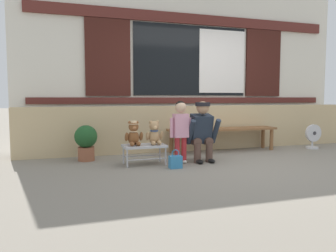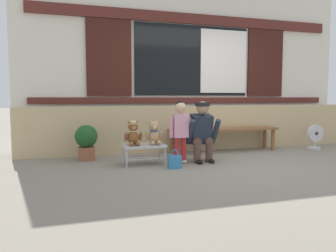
% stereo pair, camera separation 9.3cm
% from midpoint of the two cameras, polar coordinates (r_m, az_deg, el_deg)
% --- Properties ---
extents(ground_plane, '(60.00, 60.00, 0.00)m').
position_cam_midpoint_polar(ground_plane, '(5.23, 12.09, -6.29)').
color(ground_plane, gray).
extents(brick_low_wall, '(6.66, 0.25, 0.85)m').
position_cam_midpoint_polar(brick_low_wall, '(6.44, 5.95, -0.29)').
color(brick_low_wall, tan).
rests_on(brick_low_wall, ground).
extents(shop_facade, '(6.80, 0.26, 3.45)m').
position_cam_midpoint_polar(shop_facade, '(6.93, 4.38, 10.93)').
color(shop_facade, silver).
rests_on(shop_facade, ground).
extents(wooden_bench_long, '(2.10, 0.40, 0.44)m').
position_cam_midpoint_polar(wooden_bench_long, '(6.25, 10.02, -0.97)').
color(wooden_bench_long, brown).
rests_on(wooden_bench_long, ground).
extents(small_display_bench, '(0.64, 0.36, 0.30)m').
position_cam_midpoint_polar(small_display_bench, '(5.00, -3.65, -3.61)').
color(small_display_bench, '#BCBCC1').
rests_on(small_display_bench, ground).
extents(teddy_bear_with_hat, '(0.28, 0.27, 0.36)m').
position_cam_midpoint_polar(teddy_bear_with_hat, '(4.94, -5.47, -1.31)').
color(teddy_bear_with_hat, brown).
rests_on(teddy_bear_with_hat, small_display_bench).
extents(teddy_bear_plain, '(0.28, 0.26, 0.36)m').
position_cam_midpoint_polar(teddy_bear_plain, '(5.02, -1.89, -1.30)').
color(teddy_bear_plain, tan).
rests_on(teddy_bear_plain, small_display_bench).
extents(child_standing, '(0.35, 0.18, 0.96)m').
position_cam_midpoint_polar(child_standing, '(5.06, 2.66, 0.20)').
color(child_standing, '#B7282D').
rests_on(child_standing, ground).
extents(adult_crouching, '(0.50, 0.49, 0.95)m').
position_cam_midpoint_polar(adult_crouching, '(5.23, 6.36, -0.89)').
color(adult_crouching, brown).
rests_on(adult_crouching, ground).
extents(handbag_on_ground, '(0.18, 0.11, 0.27)m').
position_cam_midpoint_polar(handbag_on_ground, '(4.75, 1.71, -6.15)').
color(handbag_on_ground, teal).
rests_on(handbag_on_ground, ground).
extents(potted_plant, '(0.36, 0.36, 0.57)m').
position_cam_midpoint_polar(potted_plant, '(5.44, -13.42, -2.45)').
color(potted_plant, brown).
rests_on(potted_plant, ground).
extents(floor_fan, '(0.34, 0.24, 0.48)m').
position_cam_midpoint_polar(floor_fan, '(7.11, 24.35, -1.72)').
color(floor_fan, silver).
rests_on(floor_fan, ground).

